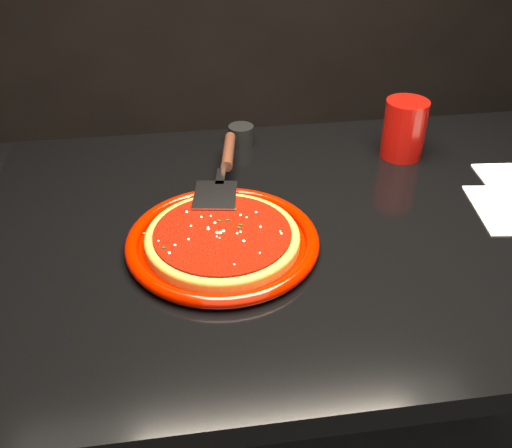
{
  "coord_description": "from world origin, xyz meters",
  "views": [
    {
      "loc": [
        -0.23,
        -0.81,
        1.32
      ],
      "look_at": [
        -0.12,
        -0.02,
        0.77
      ],
      "focal_mm": 40.0,
      "sensor_mm": 36.0,
      "label": 1
    }
  ],
  "objects_px": {
    "table": "(309,366)",
    "cup": "(404,129)",
    "ramekin": "(241,135)",
    "pizza_server": "(224,169)",
    "plate": "(223,241)"
  },
  "relations": [
    {
      "from": "table",
      "to": "cup",
      "type": "xyz_separation_m",
      "value": [
        0.23,
        0.22,
        0.44
      ]
    },
    {
      "from": "ramekin",
      "to": "table",
      "type": "bearing_deg",
      "value": -72.75
    },
    {
      "from": "pizza_server",
      "to": "cup",
      "type": "xyz_separation_m",
      "value": [
        0.38,
        0.08,
        0.02
      ]
    },
    {
      "from": "table",
      "to": "plate",
      "type": "bearing_deg",
      "value": -164.1
    },
    {
      "from": "pizza_server",
      "to": "table",
      "type": "bearing_deg",
      "value": -32.3
    },
    {
      "from": "pizza_server",
      "to": "ramekin",
      "type": "height_order",
      "value": "pizza_server"
    },
    {
      "from": "cup",
      "to": "ramekin",
      "type": "relative_size",
      "value": 2.21
    },
    {
      "from": "table",
      "to": "plate",
      "type": "xyz_separation_m",
      "value": [
        -0.18,
        -0.05,
        0.39
      ]
    },
    {
      "from": "plate",
      "to": "pizza_server",
      "type": "relative_size",
      "value": 1.0
    },
    {
      "from": "table",
      "to": "pizza_server",
      "type": "relative_size",
      "value": 3.74
    },
    {
      "from": "cup",
      "to": "ramekin",
      "type": "height_order",
      "value": "cup"
    },
    {
      "from": "plate",
      "to": "ramekin",
      "type": "bearing_deg",
      "value": 78.3
    },
    {
      "from": "table",
      "to": "cup",
      "type": "height_order",
      "value": "cup"
    },
    {
      "from": "ramekin",
      "to": "pizza_server",
      "type": "bearing_deg",
      "value": -107.0
    },
    {
      "from": "plate",
      "to": "cup",
      "type": "relative_size",
      "value": 2.61
    }
  ]
}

